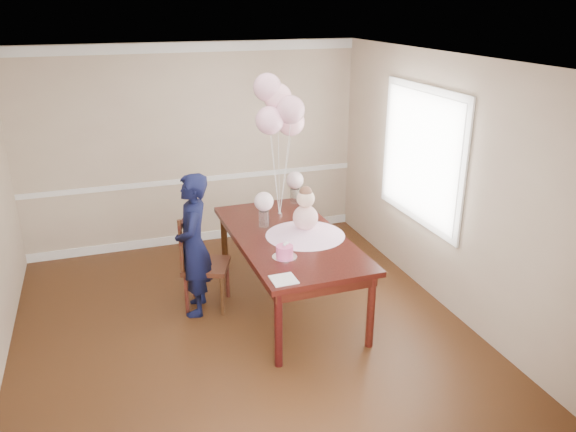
{
  "coord_description": "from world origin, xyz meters",
  "views": [
    {
      "loc": [
        -1.17,
        -4.81,
        3.18
      ],
      "look_at": [
        0.62,
        0.43,
        1.05
      ],
      "focal_mm": 35.0,
      "sensor_mm": 36.0,
      "label": 1
    }
  ],
  "objects": [
    {
      "name": "roses_far",
      "position": [
        1.03,
        1.36,
        1.13
      ],
      "size": [
        0.21,
        0.21,
        0.21
      ],
      "primitive_type": "sphere",
      "color": "silver",
      "rests_on": "rose_vase_far"
    },
    {
      "name": "baby_skirt",
      "position": [
        0.79,
        0.35,
        0.89
      ],
      "size": [
        0.86,
        0.86,
        0.11
      ],
      "primitive_type": "cone",
      "rotation": [
        0.0,
        0.0,
        0.02
      ],
      "color": "#FFBBE5",
      "rests_on": "dining_table_top"
    },
    {
      "name": "chair_back_post_r",
      "position": [
        -0.36,
        0.94,
        0.79
      ],
      "size": [
        0.06,
        0.06,
        0.6
      ],
      "primitive_type": "cylinder",
      "rotation": [
        0.0,
        0.0,
        -0.38
      ],
      "color": "#36160E",
      "rests_on": "dining_chair_seat"
    },
    {
      "name": "dining_chair_seat",
      "position": [
        -0.23,
        0.68,
        0.48
      ],
      "size": [
        0.61,
        0.61,
        0.05
      ],
      "primitive_type": "cube",
      "rotation": [
        0.0,
        0.0,
        -0.38
      ],
      "color": "#38190F",
      "rests_on": "chair_leg_fl"
    },
    {
      "name": "balloon_c",
      "position": [
        0.74,
        1.13,
        2.18
      ],
      "size": [
        0.31,
        0.31,
        0.31
      ],
      "primitive_type": "sphere",
      "color": "#FFB4C3",
      "rests_on": "balloon_ribbon_c"
    },
    {
      "name": "balloon_e",
      "position": [
        0.89,
        1.11,
        1.9
      ],
      "size": [
        0.31,
        0.31,
        0.31
      ],
      "primitive_type": "sphere",
      "color": "#FFB4C3",
      "rests_on": "balloon_ribbon_e"
    },
    {
      "name": "balloon_ribbon_b",
      "position": [
        0.78,
        0.99,
        1.37
      ],
      "size": [
        0.12,
        0.06,
        1.04
      ],
      "primitive_type": "cylinder",
      "rotation": [
        0.05,
        0.1,
        0.02
      ],
      "color": "white",
      "rests_on": "balloon_weight"
    },
    {
      "name": "floor",
      "position": [
        0.0,
        0.0,
        0.0
      ],
      "size": [
        4.5,
        5.0,
        0.0
      ],
      "primitive_type": "cube",
      "color": "#341B0D",
      "rests_on": "ground"
    },
    {
      "name": "window_frame",
      "position": [
        2.23,
        0.5,
        1.55
      ],
      "size": [
        0.02,
        1.66,
        1.56
      ],
      "primitive_type": "cube",
      "color": "white",
      "rests_on": "wall_right"
    },
    {
      "name": "cake_platter",
      "position": [
        0.4,
        -0.1,
        0.84
      ],
      "size": [
        0.25,
        0.25,
        0.01
      ],
      "primitive_type": "cylinder",
      "rotation": [
        0.0,
        0.0,
        0.02
      ],
      "color": "silver",
      "rests_on": "dining_table_top"
    },
    {
      "name": "woman",
      "position": [
        -0.37,
        0.61,
        0.78
      ],
      "size": [
        0.5,
        0.64,
        1.56
      ],
      "primitive_type": "imported",
      "rotation": [
        0.0,
        0.0,
        -1.81
      ],
      "color": "black",
      "rests_on": "floor"
    },
    {
      "name": "ceiling",
      "position": [
        0.0,
        0.0,
        2.7
      ],
      "size": [
        4.5,
        5.0,
        0.02
      ],
      "primitive_type": "cube",
      "color": "white",
      "rests_on": "wall_back"
    },
    {
      "name": "table_apron",
      "position": [
        0.62,
        0.4,
        0.73
      ],
      "size": [
        1.04,
        2.14,
        0.11
      ],
      "primitive_type": "cube",
      "rotation": [
        0.0,
        0.0,
        0.02
      ],
      "color": "black",
      "rests_on": "table_leg_fl"
    },
    {
      "name": "wall_front",
      "position": [
        0.0,
        -2.5,
        1.35
      ],
      "size": [
        4.5,
        0.02,
        2.7
      ],
      "primitive_type": "cube",
      "color": "tan",
      "rests_on": "floor"
    },
    {
      "name": "chair_back_post_l",
      "position": [
        -0.5,
        0.58,
        0.79
      ],
      "size": [
        0.06,
        0.06,
        0.6
      ],
      "primitive_type": "cylinder",
      "rotation": [
        0.0,
        0.0,
        -0.38
      ],
      "color": "#391C0F",
      "rests_on": "dining_chair_seat"
    },
    {
      "name": "rose_vase_far",
      "position": [
        1.03,
        1.36,
        0.93
      ],
      "size": [
        0.11,
        0.11,
        0.18
      ],
      "primitive_type": "cylinder",
      "rotation": [
        0.0,
        0.0,
        0.02
      ],
      "color": "white",
      "rests_on": "dining_table_top"
    },
    {
      "name": "baseboard_trim",
      "position": [
        0.0,
        2.49,
        0.06
      ],
      "size": [
        4.5,
        0.02,
        0.12
      ],
      "primitive_type": "cube",
      "color": "white",
      "rests_on": "floor"
    },
    {
      "name": "chair_leg_bl",
      "position": [
        -0.34,
        0.93,
        0.23
      ],
      "size": [
        0.06,
        0.06,
        0.46
      ],
      "primitive_type": "cylinder",
      "rotation": [
        0.0,
        0.0,
        -0.38
      ],
      "color": "#35130E",
      "rests_on": "floor"
    },
    {
      "name": "chair_slat_low",
      "position": [
        -0.43,
        0.76,
        0.66
      ],
      "size": [
        0.19,
        0.41,
        0.05
      ],
      "primitive_type": "cube",
      "rotation": [
        0.0,
        0.0,
        -0.38
      ],
      "color": "#3A170F",
      "rests_on": "dining_chair_seat"
    },
    {
      "name": "cake_flower_b",
      "position": [
        0.44,
        -0.08,
        0.98
      ],
      "size": [
        0.03,
        0.03,
        0.03
      ],
      "primitive_type": "sphere",
      "color": "white",
      "rests_on": "birthday_cake"
    },
    {
      "name": "balloon_ribbon_e",
      "position": [
        0.8,
        1.06,
        1.29
      ],
      "size": [
        0.16,
        0.08,
        0.87
      ],
      "primitive_type": "cylinder",
      "rotation": [
        -0.09,
        0.17,
        0.02
      ],
      "color": "white",
      "rests_on": "balloon_weight"
    },
    {
      "name": "cake_flower_a",
      "position": [
        0.4,
        -0.1,
        0.98
      ],
      "size": [
        0.03,
        0.03,
        0.03
      ],
      "primitive_type": "sphere",
      "color": "silver",
      "rests_on": "birthday_cake"
    },
    {
      "name": "baby_torso",
      "position": [
        0.79,
        0.35,
        1.04
      ],
      "size": [
        0.27,
        0.27,
        0.27
      ],
      "primitive_type": "sphere",
      "color": "#F198BF",
      "rests_on": "baby_skirt"
    },
    {
      "name": "chair_leg_fr",
      "position": [
        -0.13,
        0.43,
        0.23
      ],
      "size": [
        0.06,
        0.06,
        0.46
      ],
      "primitive_type": "cylinder",
      "rotation": [
        0.0,
        0.0,
        -0.38
      ],
      "color": "#381E0F",
      "rests_on": "floor"
    },
    {
      "name": "balloon_a",
      "position": [
        0.61,
        1.02,
        1.96
      ],
      "size": [
        0.31,
        0.31,
        0.31
      ],
      "primitive_type": "sphere",
      "color": "#FFB4CE",
      "rests_on": "balloon_ribbon_a"
    },
    {
      "name": "table_leg_fr",
      "position": [
        1.1,
        -0.62,
        0.39
      ],
      "size": [
        0.08,
        0.08,
        0.78
      ],
      "primitive_type": "cylinder",
      "rotation": [
        0.0,
        0.0,
        0.02
      ],
      "color": "black",
      "rests_on": "floor"
    },
    {
      "name": "table_leg_br",
      "position": [
        1.07,
        1.44,
        0.39
      ],
      "size": [
        0.08,
        0.08,
        0.78
      ],
      "primitive_type": "cylinder",
      "rotation": [
        0.0,
        0.0,
        0.02
      ],
      "color": "black",
      "rests_on": "floor"
    },
    {
      "name": "chair_rail_trim",
      "position": [
        0.0,
        2.49,
        0.9
      ],
      "size": [
        4.5,
        0.02,
        0.07
      ],
      "primitive_type": "cube",
      "color": "white",
      "rests_on": "wall_back"
    },
    {
      "name": "table_leg_fl",
      "position": [
        0.17,
        -0.63,
        0.39
      ],
      "size": [
        0.08,
        0.08,
        0.78
      ],
      "primitive_type": "cylinder",
      "rotation": [
        0.0,
        0.0,
        0.02
      ],
      "color": "black",
      "rests_on": "floor"
    },
    {
      "name": "chair_slat_mid",
      "position": [
        -0.43,
        0.76,
        0.83
      ],
      "size": [
        0.19,
        0.41,
        0.05
      ],
      "primitive_type": "cube",
      "rotation": [
        0.0,
        0.0,
        -0.38
      ],
      "color": "black",
      "rests_on": "dining_chair_seat"
    },
    {
      "name": "balloon_ribbon_c",
      "position": [
        0.73,
        1.07,
        1.43
      ],
      "size": [
        0.02,
        0.11,
        1.16
      ],
      "primitive_type": "cylinder",
      "rotation": [
        -0.09,
        0.02,
        0.02
      ],
      "color": "white",
      "rests_on": "balloon_weight"
    },
    {
      "name": "rose_vase_near",
      "position": [
        0.45,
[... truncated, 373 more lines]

